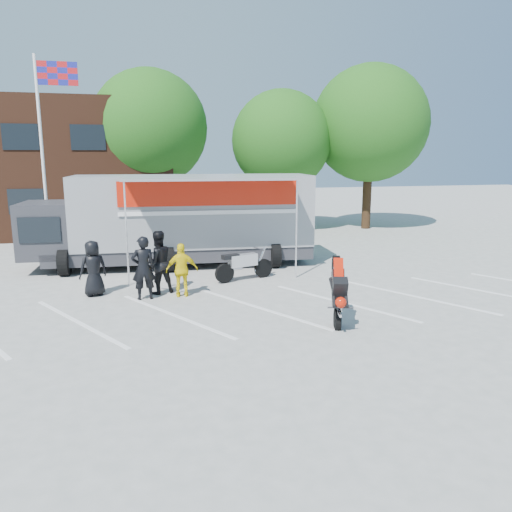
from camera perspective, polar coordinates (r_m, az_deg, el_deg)
name	(u,v)px	position (r m, az deg, el deg)	size (l,w,h in m)	color
ground	(264,320)	(12.88, 0.92, -7.38)	(100.00, 100.00, 0.00)	#ADADA8
parking_bay_lines	(255,309)	(13.80, -0.16, -6.06)	(18.00, 5.00, 0.01)	white
flagpole	(47,132)	(22.01, -22.74, 12.91)	(1.61, 0.12, 8.00)	white
tree_left	(150,128)	(27.83, -12.06, 14.09)	(6.12, 6.12, 8.64)	#382314
tree_mid	(281,141)	(28.01, 2.93, 13.03)	(5.44, 5.44, 7.68)	#382314
tree_right	(370,124)	(29.44, 12.90, 14.50)	(6.46, 6.46, 9.12)	#382314
transporter_truck	(182,265)	(19.45, -8.43, -1.02)	(10.77, 5.19, 3.43)	gray
parked_motorcycle	(244,280)	(16.95, -1.33, -2.76)	(0.74, 2.21, 1.16)	silver
stunt_bike_rider	(335,321)	(13.02, 8.98, -7.31)	(0.76, 1.61, 1.89)	black
spectator_leather_a	(93,268)	(15.67, -18.11, -1.35)	(0.82, 0.54, 1.68)	black
spectator_leather_b	(143,268)	(14.86, -12.75, -1.35)	(0.69, 0.45, 1.88)	black
spectator_leather_c	(158,262)	(15.42, -11.16, -0.72)	(0.94, 0.73, 1.93)	black
spectator_hivis	(182,270)	(14.98, -8.46, -1.61)	(0.95, 0.39, 1.61)	yellow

